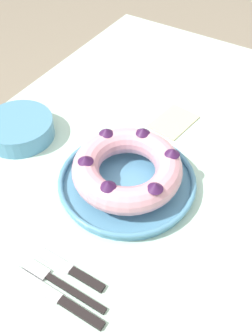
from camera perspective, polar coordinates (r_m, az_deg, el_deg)
ground_plane at (r=1.55m, az=0.61°, el=-20.18°), size 8.00×8.00×0.00m
dining_table at (r=0.99m, az=0.90°, el=-5.13°), size 1.43×0.92×0.74m
serving_dish at (r=0.89m, az=0.00°, el=-1.93°), size 0.31×0.31×0.03m
bundt_cake at (r=0.86m, az=0.01°, el=0.05°), size 0.24×0.24×0.07m
fork at (r=0.77m, az=-9.86°, el=-16.03°), size 0.02×0.18×0.01m
serving_knife at (r=0.76m, az=-9.29°, el=-18.46°), size 0.02×0.21×0.01m
cake_knife at (r=0.78m, az=-7.80°, el=-14.57°), size 0.02×0.17×0.01m
side_bowl at (r=1.05m, az=-15.24°, el=5.57°), size 0.18×0.18×0.05m
napkin at (r=1.07m, az=6.92°, el=6.69°), size 0.14×0.10×0.00m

